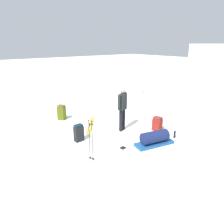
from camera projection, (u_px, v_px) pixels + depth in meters
ground_plane at (112, 129)px, 8.15m from camera, size 80.00×80.00×0.00m
skier_standing at (122, 107)px, 7.72m from camera, size 0.33×0.54×1.70m
ski_pair_near at (91, 125)px, 8.48m from camera, size 1.56×1.33×0.05m
ski_pair_far at (123, 148)px, 6.59m from camera, size 1.80×0.67×0.05m
backpack_large_dark at (157, 124)px, 7.92m from camera, size 0.37×0.33×0.54m
backpack_bright at (79, 133)px, 7.05m from camera, size 0.21×0.31×0.60m
backpack_small_spare at (62, 112)px, 9.03m from camera, size 0.40×0.39×0.66m
ski_poles_planted_near at (145, 104)px, 8.88m from camera, size 0.20×0.11×1.26m
ski_poles_planted_far at (91, 138)px, 5.75m from camera, size 0.18×0.10×1.25m
gear_sled at (155, 139)px, 6.80m from camera, size 0.76×1.41×0.49m
thermos_bottle at (175, 134)px, 7.33m from camera, size 0.07×0.07×0.26m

